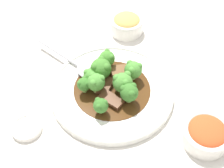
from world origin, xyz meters
The scene contains 18 objects.
ground_plane centered at (0.00, 0.00, 0.00)m, with size 4.00×4.00×0.00m, color silver.
main_plate centered at (0.00, 0.00, 0.01)m, with size 0.30×0.30×0.02m.
beef_strip_0 centered at (-0.01, -0.05, 0.03)m, with size 0.06×0.05×0.02m.
beef_strip_1 centered at (0.02, 0.00, 0.02)m, with size 0.04×0.06×0.01m.
beef_strip_2 centered at (-0.01, 0.04, 0.02)m, with size 0.07×0.05×0.01m.
broccoli_floret_0 centered at (0.05, -0.01, 0.04)m, with size 0.04×0.04×0.04m.
broccoli_floret_1 centered at (0.03, -0.03, 0.05)m, with size 0.05×0.05×0.06m.
broccoli_floret_2 centered at (0.03, 0.02, 0.05)m, with size 0.04×0.04×0.05m.
broccoli_floret_3 centered at (-0.03, 0.00, 0.05)m, with size 0.05×0.05×0.05m.
broccoli_floret_4 centered at (0.06, 0.03, 0.05)m, with size 0.03×0.03×0.04m.
broccoli_floret_5 centered at (-0.04, -0.04, 0.05)m, with size 0.04×0.04×0.05m.
broccoli_floret_6 centered at (-0.05, 0.03, 0.05)m, with size 0.04×0.04×0.05m.
broccoli_floret_7 centered at (0.03, -0.06, 0.05)m, with size 0.04×0.04×0.05m.
broccoli_floret_8 centered at (0.01, 0.07, 0.04)m, with size 0.03×0.03×0.04m.
serving_spoon centered at (0.08, -0.04, 0.03)m, with size 0.21×0.12×0.01m.
side_bowl_kimchi centered at (-0.23, 0.08, 0.02)m, with size 0.10×0.10×0.05m.
side_bowl_appetizer centered at (0.01, -0.24, 0.03)m, with size 0.10×0.10×0.05m.
sauce_dish centered at (0.16, 0.15, 0.01)m, with size 0.07×0.07×0.01m.
Camera 1 is at (-0.11, 0.47, 0.61)m, focal length 50.00 mm.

